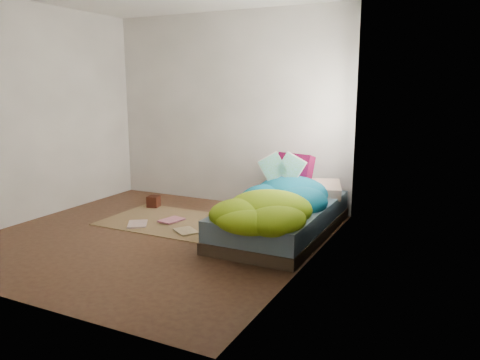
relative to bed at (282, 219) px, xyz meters
name	(u,v)px	position (x,y,z in m)	size (l,w,h in m)	color
ground	(154,236)	(-1.22, -0.72, -0.17)	(3.50, 3.50, 0.00)	#3E2418
room_walls	(150,86)	(-1.21, -0.71, 1.46)	(3.54, 3.54, 2.62)	#B9B7AF
bed	(282,219)	(0.00, 0.00, 0.00)	(1.00, 2.00, 0.34)	#3B3020
duvet	(275,193)	(0.00, -0.22, 0.34)	(0.96, 1.84, 0.34)	navy
rug	(172,221)	(-1.37, -0.17, -0.16)	(1.60, 1.10, 0.01)	brown
pillow_floral	(314,189)	(0.17, 0.59, 0.24)	(0.61, 0.38, 0.14)	beige
pillow_magenta	(294,173)	(-0.13, 0.70, 0.40)	(0.46, 0.14, 0.46)	#49042E
open_book	(282,159)	(-0.10, 0.22, 0.64)	(0.44, 0.09, 0.27)	#419330
wooden_box	(154,201)	(-1.97, 0.29, -0.08)	(0.15, 0.15, 0.15)	#371B0C
floor_book_a	(128,224)	(-1.72, -0.55, -0.15)	(0.22, 0.30, 0.02)	beige
floor_book_b	(166,219)	(-1.46, -0.16, -0.14)	(0.21, 0.28, 0.03)	pink
floor_book_c	(177,233)	(-1.03, -0.56, -0.15)	(0.21, 0.29, 0.02)	tan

